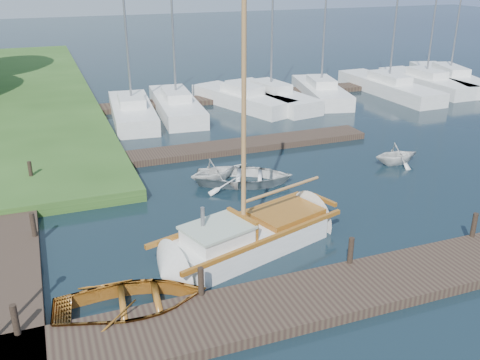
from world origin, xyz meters
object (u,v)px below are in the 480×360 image
object	(u,v)px
mooring_post_2	(351,250)
mooring_post_4	(33,225)
marina_boat_4	(321,90)
marina_boat_5	(389,86)
tender_b	(213,169)
marina_boat_3	(271,95)
mooring_post_1	(201,281)
mooring_post_3	(474,225)
tender_d	(397,152)
sailboat	(252,238)
marina_boat_7	(449,77)
mooring_post_0	(15,320)
marina_boat_2	(242,97)
tender_c	(244,174)
marina_boat_1	(176,104)
marina_boat_0	(132,110)
dinghy	(132,299)
marina_boat_6	(426,81)
mooring_post_5	(30,171)

from	to	relation	value
mooring_post_2	mooring_post_4	xyz separation A→B (m)	(-8.50, 5.00, 0.00)
marina_boat_4	marina_boat_5	distance (m)	5.03
tender_b	marina_boat_3	size ratio (longest dim) A/B	0.18
mooring_post_1	mooring_post_3	world-z (taller)	same
mooring_post_1	tender_d	world-z (taller)	mooring_post_1
sailboat	marina_boat_7	bearing A→B (deg)	19.62
mooring_post_0	mooring_post_2	xyz separation A→B (m)	(9.00, 0.00, 0.00)
mooring_post_1	marina_boat_5	xyz separation A→B (m)	(19.13, 18.74, -0.13)
marina_boat_2	tender_c	bearing A→B (deg)	139.39
tender_b	marina_boat_1	bearing A→B (deg)	-21.13
mooring_post_4	marina_boat_1	xyz separation A→B (m)	(8.30, 14.02, -0.13)
mooring_post_2	tender_b	world-z (taller)	tender_b
mooring_post_4	marina_boat_3	world-z (taller)	marina_boat_3
mooring_post_2	marina_boat_0	world-z (taller)	marina_boat_0
mooring_post_3	dinghy	bearing A→B (deg)	178.40
sailboat	marina_boat_1	xyz separation A→B (m)	(1.91, 16.70, 0.23)
mooring_post_3	tender_d	size ratio (longest dim) A/B	0.39
dinghy	tender_d	bearing A→B (deg)	-56.95
dinghy	marina_boat_7	bearing A→B (deg)	-48.57
mooring_post_1	tender_d	bearing A→B (deg)	32.05
marina_boat_1	marina_boat_6	bearing A→B (deg)	-84.85
mooring_post_1	tender_c	world-z (taller)	mooring_post_1
marina_boat_5	dinghy	bearing A→B (deg)	129.62
dinghy	marina_boat_1	bearing A→B (deg)	-12.30
marina_boat_3	marina_boat_7	size ratio (longest dim) A/B	0.99
mooring_post_4	mooring_post_5	world-z (taller)	same
tender_c	tender_d	bearing A→B (deg)	-69.21
mooring_post_0	tender_d	xyz separation A→B (m)	(15.76, 7.05, -0.16)
marina_boat_2	mooring_post_1	bearing A→B (deg)	136.09
mooring_post_2	tender_b	bearing A→B (deg)	100.87
tender_b	marina_boat_2	bearing A→B (deg)	-40.89
sailboat	marina_boat_0	bearing A→B (deg)	75.11
tender_d	tender_c	bearing A→B (deg)	90.57
sailboat	marina_boat_7	distance (m)	28.60
mooring_post_5	marina_boat_5	world-z (taller)	marina_boat_5
marina_boat_7	mooring_post_3	bearing A→B (deg)	155.88
mooring_post_2	mooring_post_3	size ratio (longest dim) A/B	1.00
marina_boat_0	marina_boat_7	size ratio (longest dim) A/B	0.93
mooring_post_4	marina_boat_7	xyz separation A→B (m)	(29.12, 14.67, -0.13)
sailboat	dinghy	world-z (taller)	sailboat
mooring_post_1	tender_b	xyz separation A→B (m)	(2.97, 7.97, -0.15)
marina_boat_7	tender_b	bearing A→B (deg)	133.06
mooring_post_0	tender_b	world-z (taller)	tender_b
mooring_post_2	marina_boat_7	world-z (taller)	marina_boat_7
sailboat	marina_boat_3	size ratio (longest dim) A/B	0.82
mooring_post_3	sailboat	distance (m)	7.01
tender_b	marina_boat_0	size ratio (longest dim) A/B	0.19
marina_boat_1	marina_boat_2	xyz separation A→B (m)	(4.26, 0.10, 0.01)
mooring_post_5	tender_d	distance (m)	15.54
mooring_post_1	marina_boat_6	distance (m)	29.61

